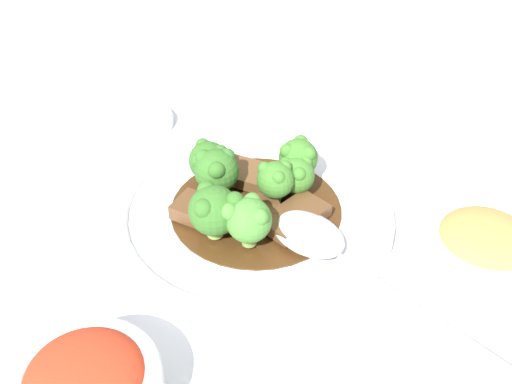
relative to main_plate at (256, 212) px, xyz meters
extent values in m
plane|color=silver|center=(0.00, 0.00, -0.01)|extent=(4.00, 4.00, 0.00)
cylinder|color=white|center=(0.00, 0.00, 0.00)|extent=(0.25, 0.25, 0.01)
torus|color=white|center=(0.00, 0.00, 0.00)|extent=(0.25, 0.25, 0.01)
cylinder|color=#4C2D14|center=(0.00, 0.00, 0.00)|extent=(0.16, 0.16, 0.00)
cube|color=brown|center=(0.00, 0.02, 0.01)|extent=(0.06, 0.06, 0.01)
cube|color=brown|center=(0.02, -0.03, 0.01)|extent=(0.07, 0.04, 0.01)
cube|color=brown|center=(-0.04, 0.01, 0.01)|extent=(0.05, 0.07, 0.01)
cube|color=brown|center=(0.04, 0.03, 0.02)|extent=(0.05, 0.04, 0.01)
cylinder|color=#7FA84C|center=(-0.02, -0.01, 0.02)|extent=(0.01, 0.01, 0.02)
sphere|color=#427F2D|center=(-0.02, -0.01, 0.04)|extent=(0.03, 0.03, 0.03)
sphere|color=#427F2D|center=(-0.01, -0.01, 0.05)|extent=(0.01, 0.01, 0.01)
sphere|color=#427F2D|center=(-0.02, 0.00, 0.05)|extent=(0.01, 0.01, 0.01)
sphere|color=#427F2D|center=(-0.02, -0.02, 0.05)|extent=(0.01, 0.01, 0.01)
cylinder|color=#7FA84C|center=(-0.01, 0.05, 0.01)|extent=(0.01, 0.01, 0.01)
sphere|color=#4C8E38|center=(-0.01, 0.05, 0.03)|extent=(0.04, 0.04, 0.04)
sphere|color=#4C8E38|center=(0.00, 0.06, 0.05)|extent=(0.01, 0.01, 0.01)
sphere|color=#4C8E38|center=(-0.03, 0.05, 0.05)|extent=(0.01, 0.01, 0.01)
sphere|color=#4C8E38|center=(-0.01, 0.04, 0.05)|extent=(0.01, 0.01, 0.01)
cylinder|color=#8EB756|center=(0.02, 0.05, 0.01)|extent=(0.01, 0.01, 0.01)
sphere|color=#387028|center=(0.02, 0.05, 0.04)|extent=(0.04, 0.04, 0.04)
sphere|color=#387028|center=(0.02, 0.06, 0.05)|extent=(0.02, 0.02, 0.02)
sphere|color=#387028|center=(0.00, 0.05, 0.05)|extent=(0.02, 0.02, 0.02)
sphere|color=#387028|center=(0.03, 0.04, 0.05)|extent=(0.02, 0.02, 0.02)
cylinder|color=#7FA84C|center=(-0.03, -0.03, 0.01)|extent=(0.01, 0.01, 0.01)
sphere|color=#427F2D|center=(-0.03, -0.03, 0.03)|extent=(0.03, 0.03, 0.03)
sphere|color=#427F2D|center=(-0.03, -0.02, 0.04)|extent=(0.01, 0.01, 0.01)
sphere|color=#427F2D|center=(-0.03, -0.04, 0.04)|extent=(0.01, 0.01, 0.01)
sphere|color=#427F2D|center=(-0.02, -0.03, 0.04)|extent=(0.01, 0.01, 0.01)
cylinder|color=#7FA84C|center=(-0.02, -0.05, 0.02)|extent=(0.01, 0.01, 0.01)
sphere|color=#427F2D|center=(-0.02, -0.05, 0.04)|extent=(0.04, 0.04, 0.04)
sphere|color=#427F2D|center=(-0.03, -0.05, 0.05)|extent=(0.01, 0.01, 0.01)
sphere|color=#427F2D|center=(-0.02, -0.06, 0.05)|extent=(0.01, 0.01, 0.01)
sphere|color=#427F2D|center=(-0.01, -0.04, 0.05)|extent=(0.01, 0.01, 0.01)
cylinder|color=#7FA84C|center=(0.05, -0.02, 0.01)|extent=(0.01, 0.01, 0.01)
sphere|color=#387028|center=(0.05, -0.02, 0.03)|extent=(0.04, 0.04, 0.04)
sphere|color=#387028|center=(0.04, -0.02, 0.04)|extent=(0.01, 0.01, 0.01)
sphere|color=#387028|center=(0.06, -0.02, 0.04)|extent=(0.01, 0.01, 0.01)
sphere|color=#387028|center=(0.06, 0.00, 0.04)|extent=(0.01, 0.01, 0.01)
cylinder|color=#7FA84C|center=(0.04, 0.00, 0.02)|extent=(0.01, 0.01, 0.01)
sphere|color=#387028|center=(0.04, 0.00, 0.04)|extent=(0.04, 0.04, 0.04)
sphere|color=#387028|center=(0.03, -0.01, 0.05)|extent=(0.02, 0.02, 0.02)
sphere|color=#387028|center=(0.05, 0.00, 0.05)|extent=(0.02, 0.02, 0.02)
sphere|color=#387028|center=(0.03, 0.01, 0.05)|extent=(0.02, 0.02, 0.02)
ellipsoid|color=silver|center=(-0.06, 0.03, 0.02)|extent=(0.08, 0.07, 0.01)
cylinder|color=silver|center=(-0.17, 0.07, 0.01)|extent=(0.16, 0.07, 0.01)
torus|color=white|center=(0.03, 0.22, 0.03)|extent=(0.10, 0.10, 0.01)
ellipsoid|color=red|center=(0.03, 0.22, 0.03)|extent=(0.08, 0.08, 0.03)
cylinder|color=white|center=(-0.20, -0.02, -0.01)|extent=(0.05, 0.05, 0.01)
cylinder|color=white|center=(-0.20, -0.02, 0.01)|extent=(0.10, 0.10, 0.03)
torus|color=white|center=(-0.20, -0.02, 0.02)|extent=(0.10, 0.10, 0.01)
ellipsoid|color=tan|center=(-0.20, -0.02, 0.02)|extent=(0.08, 0.08, 0.02)
cylinder|color=white|center=(0.19, -0.10, -0.01)|extent=(0.08, 0.08, 0.01)
torus|color=white|center=(0.19, -0.10, 0.00)|extent=(0.08, 0.08, 0.01)
cube|color=silver|center=(0.01, -0.23, -0.01)|extent=(0.14, 0.10, 0.01)
camera|label=1|loc=(-0.16, 0.39, 0.36)|focal=42.00mm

